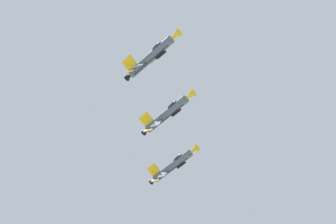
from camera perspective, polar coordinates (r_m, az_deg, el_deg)
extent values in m
cylinder|color=#4C5666|center=(154.38, -1.25, 4.00)|extent=(8.92, 10.36, 1.70)
cube|color=#232833|center=(154.32, -1.15, 3.86)|extent=(7.31, 8.55, 1.39)
cone|color=yellow|center=(150.83, 0.51, 5.53)|extent=(2.73, 2.85, 1.56)
cone|color=black|center=(157.96, -2.83, 2.61)|extent=(2.07, 2.10, 1.36)
ellipsoid|color=#192333|center=(153.11, -0.76, 4.75)|extent=(3.22, 3.45, 1.54)
cube|color=black|center=(153.19, -0.55, 4.22)|extent=(2.43, 2.55, 1.38)
cube|color=#4C5666|center=(157.47, -1.19, 3.84)|extent=(3.01, 2.39, 3.47)
cube|color=yellow|center=(159.83, -1.09, 3.79)|extent=(0.83, 1.67, 0.59)
cube|color=#4C5666|center=(153.06, -2.11, 3.38)|extent=(2.79, 3.22, 3.47)
cube|color=yellow|center=(151.90, -2.77, 2.95)|extent=(1.68, 1.10, 0.59)
cube|color=#4C5666|center=(158.34, -2.18, 3.08)|extent=(1.89, 2.06, 1.85)
cube|color=#4C5666|center=(155.79, -2.73, 2.80)|extent=(2.19, 2.09, 1.85)
cube|color=yellow|center=(157.12, -2.78, 3.53)|extent=(3.35, 3.40, 1.73)
cylinder|color=#4C5666|center=(164.58, -0.10, -0.17)|extent=(8.92, 10.36, 1.70)
cube|color=#232833|center=(164.60, 0.00, -0.29)|extent=(7.24, 8.49, 1.44)
cone|color=yellow|center=(160.83, 1.57, 1.17)|extent=(2.73, 2.85, 1.56)
cone|color=black|center=(168.33, -1.61, -1.38)|extent=(2.07, 2.10, 1.36)
ellipsoid|color=#192333|center=(163.15, 0.36, 0.49)|extent=(3.20, 3.43, 1.51)
cube|color=black|center=(163.45, 0.58, 0.02)|extent=(2.39, 2.52, 1.38)
cube|color=#4C5666|center=(167.71, -0.11, -0.17)|extent=(2.70, 2.33, 3.68)
cube|color=yellow|center=(170.08, -0.08, -0.11)|extent=(0.80, 1.66, 0.60)
cube|color=#4C5666|center=(163.34, -0.84, -0.84)|extent=(2.67, 2.93, 3.68)
cube|color=yellow|center=(162.23, -1.40, -1.33)|extent=(1.66, 1.08, 0.60)
cube|color=#4C5666|center=(168.66, -1.03, -0.89)|extent=(1.74, 2.01, 1.96)
cube|color=#4C5666|center=(166.14, -1.46, -1.29)|extent=(2.11, 1.95, 1.96)
cube|color=yellow|center=(167.18, -1.58, -0.56)|extent=(3.44, 3.48, 1.54)
cylinder|color=#4C5666|center=(179.48, 0.32, -3.94)|extent=(8.92, 10.36, 1.70)
cube|color=#232833|center=(179.50, 0.41, -4.06)|extent=(7.28, 8.53, 1.42)
cone|color=yellow|center=(175.50, 1.86, -2.80)|extent=(2.73, 2.85, 1.56)
cone|color=black|center=(183.41, -1.07, -4.98)|extent=(2.07, 2.10, 1.36)
ellipsoid|color=#192333|center=(177.96, 0.76, -3.37)|extent=(3.21, 3.45, 1.53)
cube|color=black|center=(178.29, 0.94, -3.81)|extent=(2.41, 2.54, 1.38)
cube|color=#4C5666|center=(182.60, 0.33, -3.92)|extent=(2.88, 2.37, 3.57)
cube|color=yellow|center=(184.96, 0.38, -3.84)|extent=(0.82, 1.67, 0.60)
cube|color=#4C5666|center=(178.34, -0.38, -4.56)|extent=(2.74, 3.09, 3.57)
cube|color=yellow|center=(177.30, -0.92, -5.00)|extent=(1.67, 1.09, 0.60)
cube|color=#4C5666|center=(183.66, -0.53, -4.54)|extent=(1.83, 2.04, 1.90)
cube|color=#4C5666|center=(181.20, -0.95, -4.92)|extent=(2.16, 2.03, 1.90)
cube|color=yellow|center=(182.19, -1.03, -4.24)|extent=(3.39, 3.44, 1.65)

